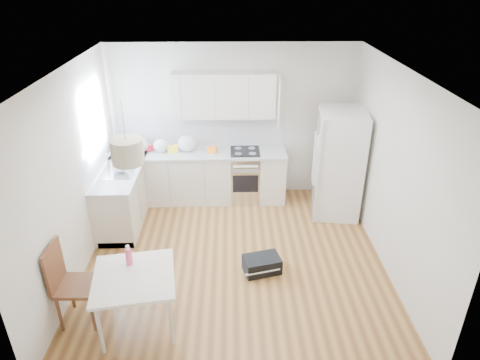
{
  "coord_description": "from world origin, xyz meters",
  "views": [
    {
      "loc": [
        -0.04,
        -4.99,
        3.82
      ],
      "look_at": [
        0.08,
        0.4,
        1.08
      ],
      "focal_mm": 32.0,
      "sensor_mm": 36.0,
      "label": 1
    }
  ],
  "objects_px": {
    "refrigerator": "(339,163)",
    "dining_chair": "(77,284)",
    "gym_bag": "(262,264)",
    "dining_table": "(134,281)"
  },
  "relations": [
    {
      "from": "refrigerator",
      "to": "dining_table",
      "type": "height_order",
      "value": "refrigerator"
    },
    {
      "from": "dining_chair",
      "to": "gym_bag",
      "type": "distance_m",
      "value": 2.38
    },
    {
      "from": "dining_table",
      "to": "dining_chair",
      "type": "relative_size",
      "value": 0.97
    },
    {
      "from": "refrigerator",
      "to": "gym_bag",
      "type": "bearing_deg",
      "value": -122.22
    },
    {
      "from": "dining_table",
      "to": "gym_bag",
      "type": "relative_size",
      "value": 2.07
    },
    {
      "from": "dining_table",
      "to": "dining_chair",
      "type": "distance_m",
      "value": 0.69
    },
    {
      "from": "gym_bag",
      "to": "dining_chair",
      "type": "bearing_deg",
      "value": -173.68
    },
    {
      "from": "gym_bag",
      "to": "dining_table",
      "type": "bearing_deg",
      "value": -163.08
    },
    {
      "from": "dining_chair",
      "to": "gym_bag",
      "type": "relative_size",
      "value": 2.14
    },
    {
      "from": "refrigerator",
      "to": "dining_chair",
      "type": "xyz_separation_m",
      "value": [
        -3.56,
        -2.46,
        -0.36
      ]
    }
  ]
}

